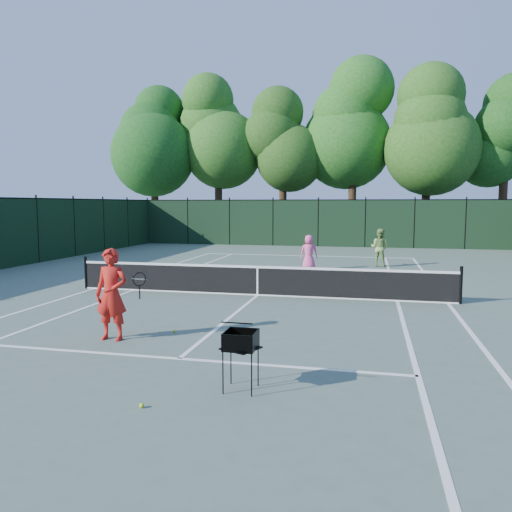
% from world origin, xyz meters
% --- Properties ---
extents(ground, '(90.00, 90.00, 0.00)m').
position_xyz_m(ground, '(0.00, 0.00, 0.00)').
color(ground, '#4D5E53').
rests_on(ground, ground).
extents(sideline_doubles_left, '(0.10, 23.77, 0.01)m').
position_xyz_m(sideline_doubles_left, '(-5.49, 0.00, 0.00)').
color(sideline_doubles_left, white).
rests_on(sideline_doubles_left, ground).
extents(sideline_doubles_right, '(0.10, 23.77, 0.01)m').
position_xyz_m(sideline_doubles_right, '(5.49, 0.00, 0.00)').
color(sideline_doubles_right, white).
rests_on(sideline_doubles_right, ground).
extents(sideline_singles_left, '(0.10, 23.77, 0.01)m').
position_xyz_m(sideline_singles_left, '(-4.12, 0.00, 0.00)').
color(sideline_singles_left, white).
rests_on(sideline_singles_left, ground).
extents(sideline_singles_right, '(0.10, 23.77, 0.01)m').
position_xyz_m(sideline_singles_right, '(4.12, 0.00, 0.00)').
color(sideline_singles_right, white).
rests_on(sideline_singles_right, ground).
extents(baseline_far, '(10.97, 0.10, 0.01)m').
position_xyz_m(baseline_far, '(0.00, 11.88, 0.00)').
color(baseline_far, white).
rests_on(baseline_far, ground).
extents(service_line_near, '(8.23, 0.10, 0.01)m').
position_xyz_m(service_line_near, '(0.00, -6.40, 0.00)').
color(service_line_near, white).
rests_on(service_line_near, ground).
extents(service_line_far, '(8.23, 0.10, 0.01)m').
position_xyz_m(service_line_far, '(0.00, 6.40, 0.00)').
color(service_line_far, white).
rests_on(service_line_far, ground).
extents(center_service_line, '(0.10, 12.80, 0.01)m').
position_xyz_m(center_service_line, '(0.00, 0.00, 0.00)').
color(center_service_line, white).
rests_on(center_service_line, ground).
extents(tennis_net, '(11.69, 0.09, 1.06)m').
position_xyz_m(tennis_net, '(0.00, 0.00, 0.48)').
color(tennis_net, black).
rests_on(tennis_net, ground).
extents(fence_far, '(24.00, 0.05, 3.00)m').
position_xyz_m(fence_far, '(0.00, 18.00, 1.50)').
color(fence_far, black).
rests_on(fence_far, ground).
extents(tree_0, '(6.40, 6.40, 13.14)m').
position_xyz_m(tree_0, '(-13.00, 21.50, 8.16)').
color(tree_0, black).
rests_on(tree_0, ground).
extents(tree_1, '(6.80, 6.80, 13.98)m').
position_xyz_m(tree_1, '(-8.00, 22.00, 8.69)').
color(tree_1, black).
rests_on(tree_1, ground).
extents(tree_2, '(6.00, 6.00, 12.40)m').
position_xyz_m(tree_2, '(-3.00, 21.80, 7.73)').
color(tree_2, black).
rests_on(tree_2, ground).
extents(tree_3, '(7.00, 7.00, 14.45)m').
position_xyz_m(tree_3, '(2.00, 22.30, 9.01)').
color(tree_3, black).
rests_on(tree_3, ground).
extents(tree_4, '(6.20, 6.20, 12.97)m').
position_xyz_m(tree_4, '(7.00, 21.60, 8.14)').
color(tree_4, black).
rests_on(tree_4, ground).
extents(tree_5, '(5.80, 5.80, 12.23)m').
position_xyz_m(tree_5, '(12.00, 22.10, 7.71)').
color(tree_5, black).
rests_on(tree_5, ground).
extents(coach, '(0.95, 0.63, 1.88)m').
position_xyz_m(coach, '(-1.81, -5.50, 0.94)').
color(coach, red).
rests_on(coach, ground).
extents(player_pink, '(0.77, 0.55, 1.49)m').
position_xyz_m(player_pink, '(0.82, 6.19, 0.74)').
color(player_pink, '#E6518E').
rests_on(player_pink, ground).
extents(player_green, '(0.99, 0.89, 1.68)m').
position_xyz_m(player_green, '(3.73, 8.11, 0.84)').
color(player_green, '#80A552').
rests_on(player_green, ground).
extents(ball_hopper, '(0.62, 0.62, 0.90)m').
position_xyz_m(ball_hopper, '(1.46, -7.61, 0.76)').
color(ball_hopper, black).
rests_on(ball_hopper, ground).
extents(loose_ball_near_cart, '(0.07, 0.07, 0.07)m').
position_xyz_m(loose_ball_near_cart, '(0.31, -8.56, 0.03)').
color(loose_ball_near_cart, '#BCD02A').
rests_on(loose_ball_near_cart, ground).
extents(loose_ball_midcourt, '(0.07, 0.07, 0.07)m').
position_xyz_m(loose_ball_midcourt, '(-0.79, -4.70, 0.03)').
color(loose_ball_midcourt, '#CEF532').
rests_on(loose_ball_midcourt, ground).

